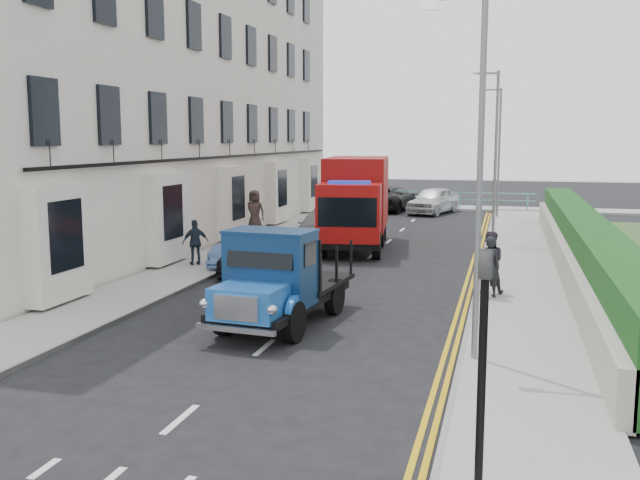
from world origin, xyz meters
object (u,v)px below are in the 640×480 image
Objects in this scene: lamp_near at (474,157)px; bedford_lorry at (274,285)px; lamp_mid at (493,147)px; pedestrian_east_near at (489,267)px; lamp_far at (497,145)px; parked_car_front at (251,253)px; red_lorry at (356,200)px.

bedford_lorry is (-4.43, 1.39, -2.95)m from lamp_near.
lamp_mid is 10.90m from pedestrian_east_near.
lamp_far is at bearing 90.00° from lamp_near.
pedestrian_east_near reaches higher than parked_car_front.
lamp_mid is at bearing -111.62° from pedestrian_east_near.
lamp_near reaches higher than pedestrian_east_near.
pedestrian_east_near is at bearing -22.88° from parked_car_front.
lamp_near and lamp_far have the same top height.
lamp_mid reaches higher than bedford_lorry.
parked_car_front is (-2.16, -6.13, -1.25)m from red_lorry.
lamp_near is at bearing -76.93° from red_lorry.
lamp_far is 20.69m from pedestrian_east_near.
bedford_lorry is at bearing 162.53° from lamp_near.
pedestrian_east_near is (0.22, -20.47, -3.05)m from lamp_far.
lamp_near is at bearing 64.86° from pedestrian_east_near.
parked_car_front is at bearing -40.03° from pedestrian_east_near.
red_lorry is at bearing 110.38° from lamp_near.
red_lorry is (-0.77, 12.61, 0.85)m from bedford_lorry.
lamp_far is 13.24m from red_lorry.
pedestrian_east_near is (0.22, -10.47, -3.05)m from lamp_mid.
lamp_mid is (0.00, 16.00, 0.00)m from lamp_near.
lamp_mid is 1.00× the size of lamp_far.
bedford_lorry is at bearing 18.80° from pedestrian_east_near.
lamp_mid is 0.99× the size of red_lorry.
lamp_far is at bearing 85.59° from bedford_lorry.
lamp_near is 1.83× the size of parked_car_front.
red_lorry is (-5.21, -1.99, -2.09)m from lamp_mid.
lamp_mid is at bearing 78.92° from bedford_lorry.
lamp_near is at bearing -90.00° from lamp_far.
bedford_lorry is at bearing -100.21° from lamp_far.
red_lorry is at bearing 64.88° from parked_car_front.
parked_car_front is (-7.37, 7.88, -3.35)m from lamp_near.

